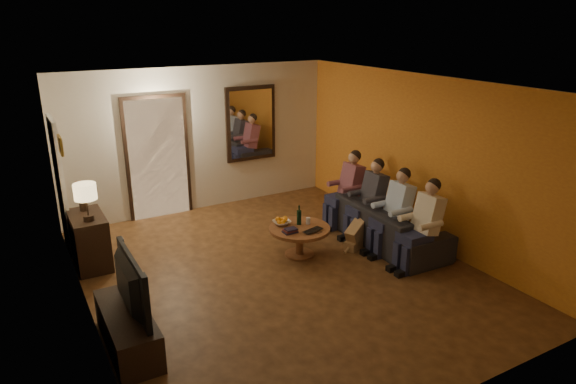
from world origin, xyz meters
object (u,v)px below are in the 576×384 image
dresser (90,240)px  laptop (315,232)px  tv_stand (128,330)px  sofa (386,223)px  bowl (282,223)px  person_d (348,192)px  person_c (370,202)px  table_lamp (86,202)px  person_b (395,214)px  tv (123,285)px  dog (357,230)px  person_a (424,228)px  coffee_table (299,241)px  wine_bottle (299,215)px

dresser → laptop: bearing=-27.4°
tv_stand → sofa: bearing=10.4°
bowl → person_d: bearing=15.0°
person_c → table_lamp: bearing=166.8°
sofa → person_b: (-0.10, -0.30, 0.28)m
table_lamp → bowl: 2.75m
tv → dresser: bearing=0.0°
person_b → bowl: size_ratio=4.63×
dog → laptop: dog is taller
person_a → dog: size_ratio=2.14×
tv_stand → person_b: size_ratio=1.08×
table_lamp → sofa: bearing=-16.7°
person_b → coffee_table: size_ratio=1.32×
coffee_table → person_c: bearing=1.1°
table_lamp → sofa: (4.20, -1.26, -0.71)m
tv_stand → person_d: size_ratio=1.08×
tv_stand → person_b: bearing=6.5°
person_b → wine_bottle: person_b is taller
bowl → tv_stand: bearing=-154.0°
tv_stand → tv: tv is taller
dresser → wine_bottle: bearing=-21.4°
dresser → person_b: size_ratio=0.71×
table_lamp → bowl: table_lamp is taller
person_d → wine_bottle: size_ratio=3.87×
person_c → coffee_table: size_ratio=1.32×
tv → laptop: bearing=-75.1°
person_a → person_b: 0.60m
dresser → coffee_table: (2.77, -1.20, -0.16)m
dog → bowl: dog is taller
tv_stand → dog: bearing=13.0°
tv_stand → person_a: person_a is taller
sofa → person_c: bearing=20.5°
coffee_table → bowl: bowl is taller
person_d → dog: (-0.40, -0.81, -0.32)m
person_b → tv: bearing=-173.5°
table_lamp → person_c: bearing=-13.2°
sofa → person_d: (-0.10, 0.90, 0.28)m
sofa → laptop: size_ratio=6.67×
person_d → bowl: person_d is taller
dresser → dog: dresser is taller
person_d → bowl: size_ratio=4.63×
bowl → tv: bearing=-154.0°
tv → laptop: (2.87, 0.76, -0.29)m
table_lamp → person_a: 4.65m
table_lamp → sofa: 4.44m
tv_stand → dog: size_ratio=2.31×
bowl → person_a: bearing=-42.8°
person_c → wine_bottle: person_c is taller
laptop → wine_bottle: bearing=82.3°
sofa → dog: sofa is taller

